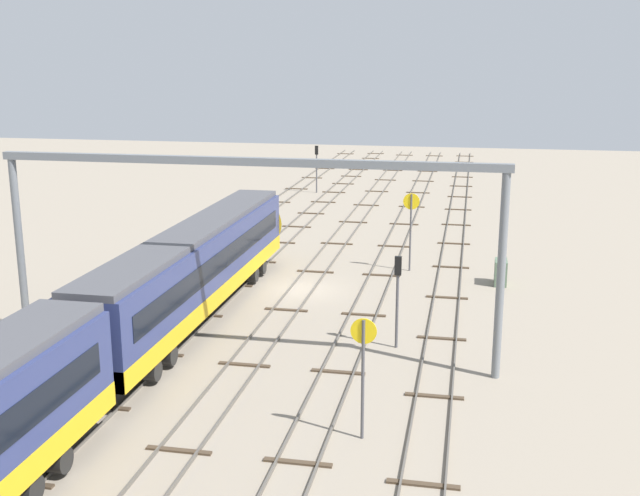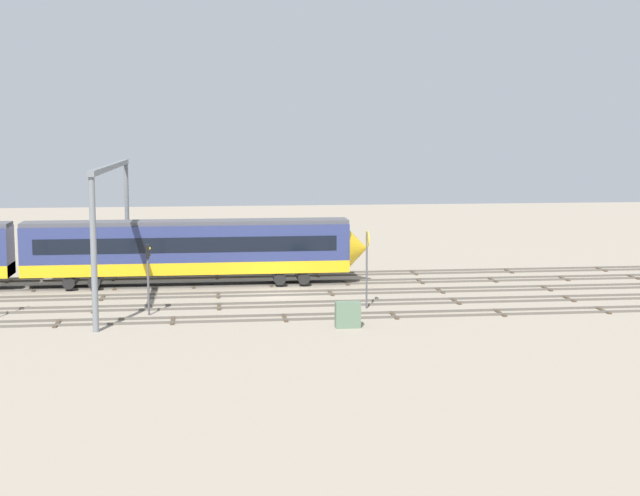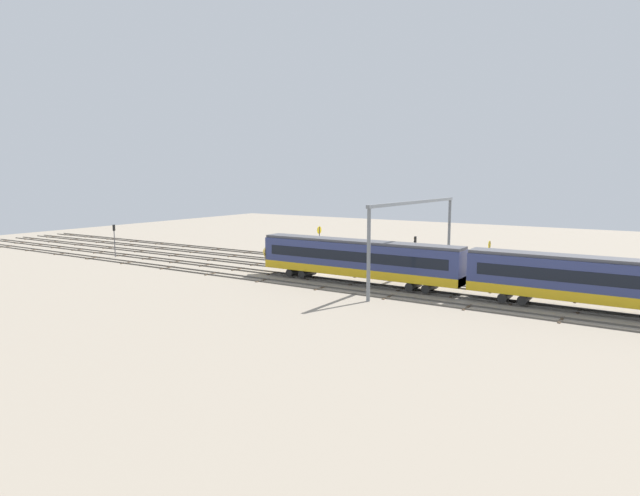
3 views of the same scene
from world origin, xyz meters
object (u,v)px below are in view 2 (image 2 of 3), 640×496
object	(u,v)px
overhead_gantry	(112,195)
speed_sign_near_foreground	(367,257)
relay_cabinet	(348,315)
signal_light_trackside_approach	(148,269)

from	to	relation	value
overhead_gantry	speed_sign_near_foreground	world-z (taller)	overhead_gantry
overhead_gantry	relay_cabinet	xyz separation A→B (m)	(14.65, -11.77, -6.41)
speed_sign_near_foreground	signal_light_trackside_approach	distance (m)	14.05
speed_sign_near_foreground	signal_light_trackside_approach	xyz separation A→B (m)	(-14.03, -0.54, -0.48)
overhead_gantry	signal_light_trackside_approach	distance (m)	8.28
signal_light_trackside_approach	relay_cabinet	distance (m)	13.16
signal_light_trackside_approach	speed_sign_near_foreground	bearing A→B (deg)	2.19
relay_cabinet	overhead_gantry	bearing A→B (deg)	141.22
speed_sign_near_foreground	relay_cabinet	bearing A→B (deg)	-110.41
speed_sign_near_foreground	signal_light_trackside_approach	size ratio (longest dim) A/B	1.14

